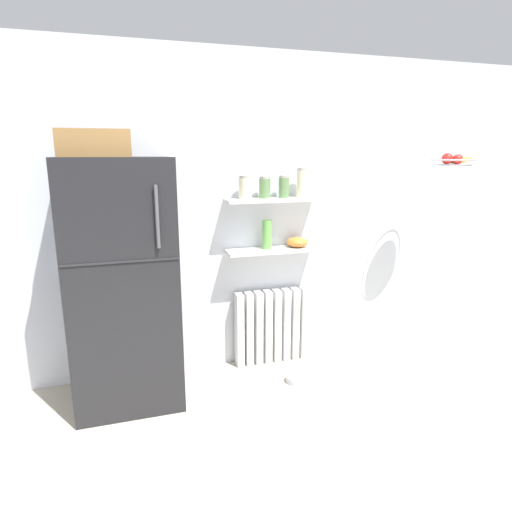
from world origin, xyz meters
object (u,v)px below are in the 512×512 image
Objects in this scene: storage_jar_2 at (284,187)px; storage_jar_3 at (303,183)px; pet_food_bowl at (296,379)px; refrigerator at (123,279)px; storage_jar_0 at (245,188)px; vase at (267,235)px; shelf_bowl at (297,242)px; storage_jar_1 at (265,188)px; hanging_fruit_basket at (453,160)px; radiator at (272,326)px.

storage_jar_3 is (0.16, 0.00, 0.03)m from storage_jar_2.
storage_jar_2 reaches higher than pet_food_bowl.
refrigerator is 10.60× the size of storage_jar_0.
vase is 1.20m from pet_food_bowl.
vase is at bearing 180.00° from shelf_bowl.
shelf_bowl is (0.46, -0.00, -0.47)m from storage_jar_0.
storage_jar_0 reaches higher than storage_jar_1.
storage_jar_2 is 1.56m from pet_food_bowl.
storage_jar_1 is at bearing 165.91° from hanging_fruit_basket.
pet_food_bowl is at bearing -68.84° from storage_jar_1.
vase is 1.62m from hanging_fruit_basket.
storage_jar_2 is at bearing 87.72° from pet_food_bowl.
storage_jar_3 is 1.28× the size of shelf_bowl.
pet_food_bowl is at bearing -7.47° from refrigerator.
refrigerator is 1.20m from vase.
shelf_bowl is at bearing 0.00° from storage_jar_1.
pet_food_bowl is at bearing -92.28° from storage_jar_2.
storage_jar_0 is at bearing 180.00° from storage_jar_2.
radiator is at bearing 26.36° from vase.
pet_food_bowl is (0.15, -0.38, -1.51)m from storage_jar_1.
refrigerator is 5.68× the size of hanging_fruit_basket.
storage_jar_2 is at bearing -180.00° from storage_jar_3.
radiator reaches higher than pet_food_bowl.
storage_jar_0 is 1.15× the size of pet_food_bowl.
hanging_fruit_basket reaches higher than storage_jar_3.
storage_jar_3 reaches higher than storage_jar_1.
storage_jar_1 is (1.13, 0.22, 0.61)m from refrigerator.
refrigerator reaches higher than storage_jar_1.
storage_jar_1 reaches higher than pet_food_bowl.
pet_food_bowl is (0.07, -0.41, -0.30)m from radiator.
storage_jar_2 is at bearing -20.09° from radiator.
radiator is 1.90× the size of hanging_fruit_basket.
hanging_fruit_basket reaches higher than storage_jar_2.
pet_food_bowl is 0.47× the size of hanging_fruit_basket.
storage_jar_1 is (0.16, -0.00, -0.00)m from storage_jar_0.
storage_jar_2 is 0.41m from vase.
radiator is 4.08× the size of pet_food_bowl.
refrigerator reaches higher than pet_food_bowl.
storage_jar_0 is 1.70m from hanging_fruit_basket.
hanging_fruit_basket reaches higher than radiator.
storage_jar_0 is at bearing 180.00° from storage_jar_1.
storage_jar_0 is 0.77× the size of storage_jar_3.
storage_jar_2 is at bearing 9.44° from refrigerator.
storage_jar_0 is 1.01× the size of storage_jar_2.
storage_jar_2 is (1.30, 0.22, 0.61)m from refrigerator.
vase is at bearing 10.58° from refrigerator.
vase is (0.19, -0.00, -0.39)m from storage_jar_0.
storage_jar_0 reaches higher than shelf_bowl.
storage_jar_3 reaches higher than pet_food_bowl.
shelf_bowl is at bearing 69.27° from pet_food_bowl.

